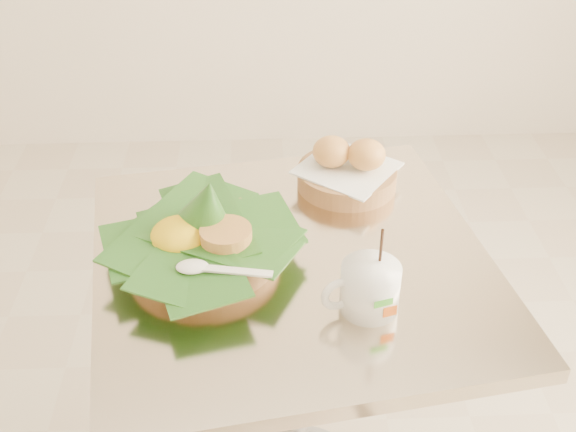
{
  "coord_description": "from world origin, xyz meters",
  "views": [
    {
      "loc": [
        0.13,
        -1.04,
        1.55
      ],
      "look_at": [
        0.18,
        0.01,
        0.82
      ],
      "focal_mm": 45.0,
      "sensor_mm": 36.0,
      "label": 1
    }
  ],
  "objects_px": {
    "cafe_table": "(292,346)",
    "bread_basket": "(347,170)",
    "coffee_mug": "(369,287)",
    "rice_basket": "(202,236)"
  },
  "relations": [
    {
      "from": "cafe_table",
      "to": "rice_basket",
      "type": "distance_m",
      "value": 0.31
    },
    {
      "from": "cafe_table",
      "to": "bread_basket",
      "type": "height_order",
      "value": "bread_basket"
    },
    {
      "from": "cafe_table",
      "to": "coffee_mug",
      "type": "height_order",
      "value": "coffee_mug"
    },
    {
      "from": "coffee_mug",
      "to": "cafe_table",
      "type": "bearing_deg",
      "value": 129.59
    },
    {
      "from": "bread_basket",
      "to": "coffee_mug",
      "type": "height_order",
      "value": "coffee_mug"
    },
    {
      "from": "bread_basket",
      "to": "coffee_mug",
      "type": "xyz_separation_m",
      "value": [
        -0.01,
        -0.38,
        0.01
      ]
    },
    {
      "from": "bread_basket",
      "to": "coffee_mug",
      "type": "bearing_deg",
      "value": -91.22
    },
    {
      "from": "rice_basket",
      "to": "bread_basket",
      "type": "relative_size",
      "value": 1.41
    },
    {
      "from": "cafe_table",
      "to": "bread_basket",
      "type": "xyz_separation_m",
      "value": [
        0.12,
        0.24,
        0.26
      ]
    },
    {
      "from": "coffee_mug",
      "to": "bread_basket",
      "type": "bearing_deg",
      "value": 88.78
    }
  ]
}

